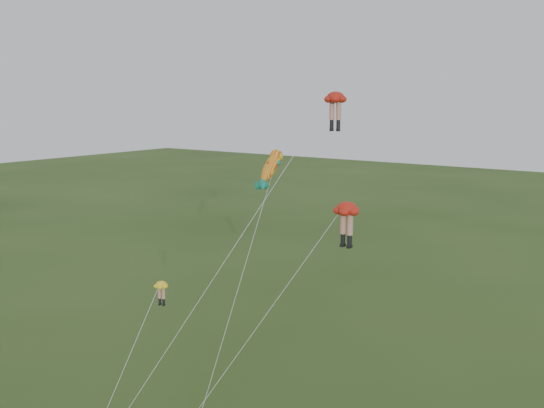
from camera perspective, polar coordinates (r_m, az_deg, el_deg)
The scene contains 4 objects.
legs_kite_red_high at distance 35.92m, azimuth 5.55°, elevation 9.06°, with size 8.77×12.52×19.78m.
legs_kite_red_mid at distance 33.93m, azimuth 6.84°, elevation -1.04°, with size 7.64×8.64×13.72m.
legs_kite_yellow at distance 36.22m, azimuth -10.77°, elevation -8.53°, with size 1.04×6.55×8.86m.
fish_kite at distance 38.11m, azimuth -0.13°, elevation 3.45°, with size 1.19×10.02×16.41m.
Camera 1 is at (22.96, -22.44, 19.38)m, focal length 40.00 mm.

